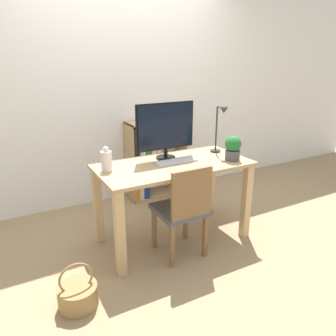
{
  "coord_description": "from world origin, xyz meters",
  "views": [
    {
      "loc": [
        -1.34,
        -2.39,
        1.65
      ],
      "look_at": [
        0.0,
        0.1,
        0.68
      ],
      "focal_mm": 35.0,
      "sensor_mm": 36.0,
      "label": 1
    }
  ],
  "objects": [
    {
      "name": "basket",
      "position": [
        -1.01,
        -0.47,
        0.09
      ],
      "size": [
        0.27,
        0.27,
        0.34
      ],
      "color": "#997547",
      "rests_on": "ground_plane"
    },
    {
      "name": "chair",
      "position": [
        -0.06,
        -0.29,
        0.45
      ],
      "size": [
        0.4,
        0.4,
        0.83
      ],
      "rotation": [
        0.0,
        0.0,
        -0.14
      ],
      "color": "#4C4C51",
      "rests_on": "ground_plane"
    },
    {
      "name": "potted_plant",
      "position": [
        0.51,
        -0.17,
        0.87
      ],
      "size": [
        0.15,
        0.15,
        0.23
      ],
      "color": "#4C4C51",
      "rests_on": "desk"
    },
    {
      "name": "ground_plane",
      "position": [
        0.0,
        0.0,
        0.0
      ],
      "size": [
        10.0,
        10.0,
        0.0
      ],
      "primitive_type": "plane",
      "color": "#997F5B"
    },
    {
      "name": "vase",
      "position": [
        -0.58,
        0.08,
        0.84
      ],
      "size": [
        0.09,
        0.09,
        0.21
      ],
      "color": "silver",
      "rests_on": "desk"
    },
    {
      "name": "bookshelf",
      "position": [
        0.21,
        1.02,
        0.48
      ],
      "size": [
        0.72,
        0.28,
        0.93
      ],
      "color": "tan",
      "rests_on": "ground_plane"
    },
    {
      "name": "monitor",
      "position": [
        0.01,
        0.17,
        1.04
      ],
      "size": [
        0.57,
        0.18,
        0.51
      ],
      "color": "black",
      "rests_on": "desk"
    },
    {
      "name": "wall_back",
      "position": [
        0.0,
        1.19,
        1.3
      ],
      "size": [
        8.0,
        0.05,
        2.6
      ],
      "color": "white",
      "rests_on": "ground_plane"
    },
    {
      "name": "desk",
      "position": [
        0.0,
        0.0,
        0.61
      ],
      "size": [
        1.36,
        0.68,
        0.75
      ],
      "color": "tan",
      "rests_on": "ground_plane"
    },
    {
      "name": "keyboard",
      "position": [
        0.03,
        0.01,
        0.76
      ],
      "size": [
        0.39,
        0.13,
        0.02
      ],
      "color": "#B2B2B7",
      "rests_on": "desk"
    },
    {
      "name": "desk_lamp",
      "position": [
        0.54,
        0.07,
        1.03
      ],
      "size": [
        0.1,
        0.19,
        0.45
      ],
      "color": "#2D2D33",
      "rests_on": "desk"
    }
  ]
}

